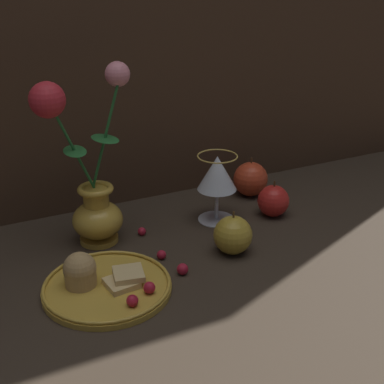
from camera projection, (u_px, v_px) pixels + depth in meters
ground_plane at (177, 245)px, 1.01m from camera, size 2.40×2.40×0.00m
vase at (90, 183)px, 0.98m from camera, size 0.18×0.10×0.33m
plate_with_pastries at (102, 283)px, 0.87m from camera, size 0.21×0.21×0.07m
wine_glass at (217, 176)px, 1.07m from camera, size 0.08×0.08×0.14m
apple_beside_vase at (273, 201)px, 1.12m from camera, size 0.07×0.07×0.08m
apple_near_glass at (233, 235)px, 0.97m from camera, size 0.07×0.07×0.08m
apple_at_table_edge at (251, 179)px, 1.21m from camera, size 0.08×0.08×0.09m
berry_near_plate at (162, 255)px, 0.96m from camera, size 0.02×0.02×0.02m
berry_front_center at (222, 232)px, 1.04m from camera, size 0.02×0.02×0.02m
berry_by_glass_stem at (183, 269)px, 0.92m from camera, size 0.02×0.02×0.02m
berry_under_candlestick at (142, 231)px, 1.05m from camera, size 0.02×0.02×0.02m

